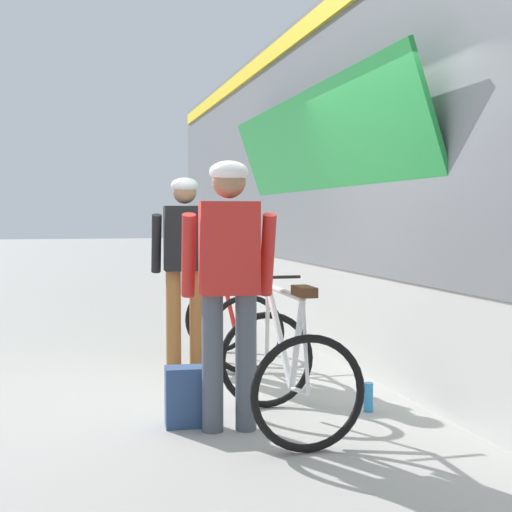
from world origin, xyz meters
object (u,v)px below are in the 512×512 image
(bicycle_far_white, at_px, (286,368))
(water_bottle_near_the_bikes, at_px, (368,397))
(cyclist_near_in_dark, at_px, (185,254))
(cyclist_far_in_red, at_px, (229,270))
(bicycle_near_red, at_px, (232,321))
(backpack_on_platform, at_px, (186,396))

(bicycle_far_white, distance_m, water_bottle_near_the_bikes, 0.79)
(cyclist_near_in_dark, distance_m, cyclist_far_in_red, 2.07)
(cyclist_far_in_red, distance_m, bicycle_near_red, 2.26)
(bicycle_near_red, bearing_deg, cyclist_far_in_red, -103.49)
(cyclist_far_in_red, bearing_deg, bicycle_far_white, -7.39)
(cyclist_far_in_red, relative_size, bicycle_near_red, 1.61)
(bicycle_far_white, height_order, water_bottle_near_the_bikes, bicycle_far_white)
(backpack_on_platform, bearing_deg, cyclist_far_in_red, -29.26)
(cyclist_near_in_dark, height_order, bicycle_far_white, cyclist_near_in_dark)
(cyclist_far_in_red, relative_size, bicycle_far_white, 1.62)
(cyclist_near_in_dark, bearing_deg, backpack_on_platform, -99.08)
(backpack_on_platform, xyz_separation_m, water_bottle_near_the_bikes, (1.32, 0.01, -0.10))
(cyclist_near_in_dark, relative_size, cyclist_far_in_red, 1.00)
(cyclist_near_in_dark, relative_size, bicycle_near_red, 1.61)
(bicycle_near_red, distance_m, bicycle_far_white, 2.15)
(cyclist_far_in_red, xyz_separation_m, backpack_on_platform, (-0.26, 0.17, -0.85))
(bicycle_far_white, bearing_deg, backpack_on_platform, 160.94)
(backpack_on_platform, bearing_deg, bicycle_far_white, -15.03)
(cyclist_near_in_dark, relative_size, backpack_on_platform, 4.40)
(cyclist_far_in_red, xyz_separation_m, bicycle_near_red, (0.50, 2.10, -0.65))
(bicycle_near_red, relative_size, backpack_on_platform, 2.73)
(water_bottle_near_the_bikes, bearing_deg, bicycle_near_red, 106.31)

